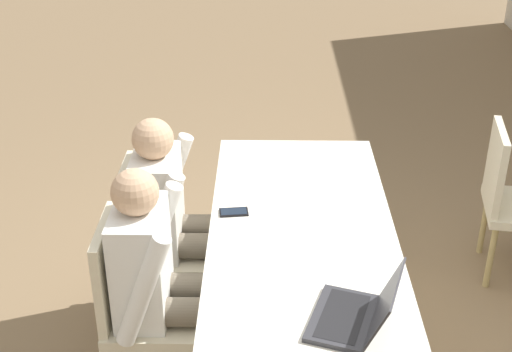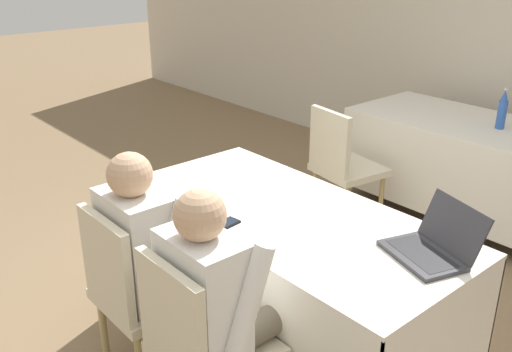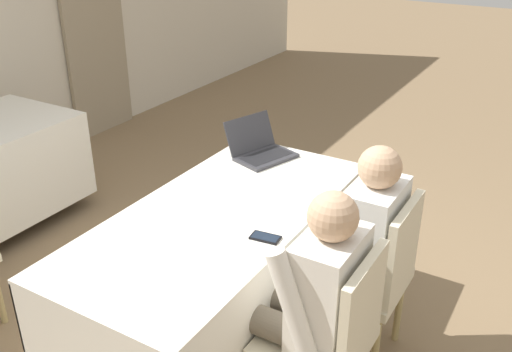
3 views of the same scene
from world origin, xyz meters
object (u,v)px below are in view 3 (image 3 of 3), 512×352
laptop (261,150)px  person_checkered_shirt (310,297)px  chair_near_left (331,335)px  person_white_shirt (357,240)px  chair_near_right (374,273)px  cell_phone (265,238)px

laptop → person_checkered_shirt: person_checkered_shirt is taller
chair_near_left → person_white_shirt: (0.51, 0.10, 0.16)m
chair_near_right → laptop: bearing=-115.9°
cell_phone → chair_near_left: bearing=-118.3°
laptop → cell_phone: size_ratio=2.92×
chair_near_left → person_checkered_shirt: person_checkered_shirt is taller
chair_near_left → chair_near_right: same height
chair_near_right → person_checkered_shirt: bearing=-11.4°
chair_near_left → laptop: bearing=-136.7°
laptop → person_white_shirt: 0.91m
chair_near_left → person_white_shirt: bearing=-168.6°
chair_near_right → person_white_shirt: bearing=-90.0°
chair_near_right → cell_phone: bearing=-49.5°
chair_near_right → person_white_shirt: size_ratio=0.78×
laptop → chair_near_right: laptop is taller
laptop → chair_near_right: (-0.43, -0.90, -0.30)m
cell_phone → person_white_shirt: bearing=-48.1°
laptop → chair_near_left: bearing=-118.4°
chair_near_right → person_checkered_shirt: (-0.51, 0.10, 0.16)m
laptop → cell_phone: bearing=-130.1°
cell_phone → person_white_shirt: 0.48m
person_white_shirt → laptop: bearing=-118.8°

